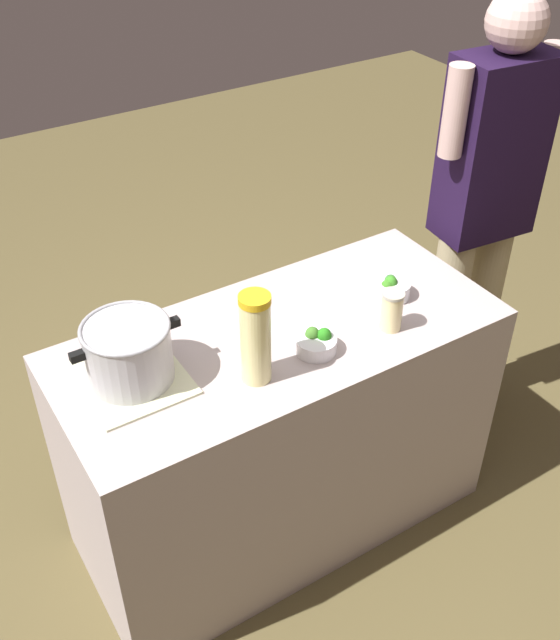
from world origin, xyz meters
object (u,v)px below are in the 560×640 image
mason_jar (392,310)px  broccoli_bowl_center (317,343)px  broccoli_bowl_front (391,288)px  person_cook (482,209)px  cooking_pot (128,351)px  lemonade_pitcher (256,338)px

mason_jar → broccoli_bowl_center: 0.26m
mason_jar → broccoli_bowl_front: 0.17m
broccoli_bowl_front → broccoli_bowl_center: bearing=-164.3°
broccoli_bowl_front → person_cook: size_ratio=0.07×
cooking_pot → broccoli_bowl_center: cooking_pot is taller
lemonade_pitcher → broccoli_bowl_center: bearing=2.7°
cooking_pot → mason_jar: bearing=-14.6°
cooking_pot → lemonade_pitcher: lemonade_pitcher is taller
broccoli_bowl_center → person_cook: person_cook is taller
mason_jar → broccoli_bowl_front: bearing=50.6°
lemonade_pitcher → broccoli_bowl_center: size_ratio=2.30×
lemonade_pitcher → broccoli_bowl_front: (0.57, 0.11, -0.11)m
cooking_pot → broccoli_bowl_front: bearing=-4.5°
cooking_pot → lemonade_pitcher: size_ratio=1.12×
broccoli_bowl_center → mason_jar: bearing=-6.6°
lemonade_pitcher → person_cook: (1.13, 0.28, -0.06)m
mason_jar → lemonade_pitcher: bearing=177.6°
mason_jar → cooking_pot: bearing=165.4°
mason_jar → broccoli_bowl_front: mason_jar is taller
lemonade_pitcher → cooking_pot: bearing=149.1°
lemonade_pitcher → broccoli_bowl_front: lemonade_pitcher is taller
lemonade_pitcher → mason_jar: (0.47, -0.02, -0.08)m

